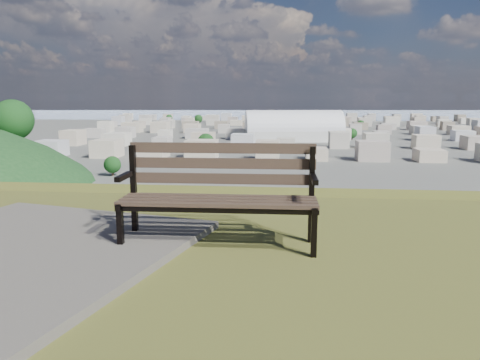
# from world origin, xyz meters

# --- Properties ---
(park_bench) EXTENTS (1.86, 0.63, 0.97)m
(park_bench) POSITION_xyz_m (-1.06, 1.73, 25.55)
(park_bench) COLOR #412F25
(park_bench) RESTS_ON hilltop_mesa
(arena) EXTENTS (62.07, 34.01, 24.84)m
(arena) POSITION_xyz_m (2.66, 289.59, 5.86)
(arena) COLOR silver
(arena) RESTS_ON ground
(city_blocks) EXTENTS (395.00, 361.00, 7.00)m
(city_blocks) POSITION_xyz_m (0.00, 394.44, 3.50)
(city_blocks) COLOR beige
(city_blocks) RESTS_ON ground
(city_trees) EXTENTS (406.52, 387.20, 9.98)m
(city_trees) POSITION_xyz_m (-26.39, 319.00, 4.83)
(city_trees) COLOR #39291C
(city_trees) RESTS_ON ground
(bay_water) EXTENTS (2400.00, 700.00, 0.12)m
(bay_water) POSITION_xyz_m (0.00, 900.00, 0.00)
(bay_water) COLOR #98AFC2
(bay_water) RESTS_ON ground
(far_hills) EXTENTS (2050.00, 340.00, 60.00)m
(far_hills) POSITION_xyz_m (-60.92, 1402.93, 25.47)
(far_hills) COLOR #9DA8C4
(far_hills) RESTS_ON ground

